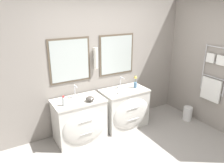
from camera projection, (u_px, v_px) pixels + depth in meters
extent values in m
plane|color=#9E9993|center=(153.00, 168.00, 3.34)|extent=(16.00, 16.00, 0.00)
cube|color=gray|center=(102.00, 62.00, 4.25)|extent=(5.26, 0.06, 2.60)
cube|color=brown|center=(70.00, 61.00, 3.87)|extent=(0.76, 0.02, 0.80)
cube|color=#B2BCBA|center=(70.00, 61.00, 3.86)|extent=(0.69, 0.01, 0.73)
cube|color=brown|center=(117.00, 55.00, 4.33)|extent=(0.76, 0.02, 0.80)
cube|color=#B2BCBA|center=(117.00, 55.00, 4.32)|extent=(0.69, 0.01, 0.73)
cylinder|color=white|center=(96.00, 58.00, 4.05)|extent=(0.08, 0.08, 0.39)
cube|color=silver|center=(95.00, 57.00, 4.09)|extent=(0.05, 0.02, 0.08)
cube|color=gray|center=(205.00, 61.00, 4.38)|extent=(0.06, 3.44, 2.60)
cylinder|color=silver|center=(204.00, 67.00, 4.35)|extent=(0.02, 0.02, 0.93)
cylinder|color=silver|center=(218.00, 47.00, 4.01)|extent=(0.02, 0.49, 0.02)
cylinder|color=silver|center=(216.00, 63.00, 4.10)|extent=(0.02, 0.49, 0.02)
cylinder|color=silver|center=(213.00, 77.00, 4.20)|extent=(0.02, 0.49, 0.02)
cylinder|color=silver|center=(211.00, 91.00, 4.30)|extent=(0.02, 0.49, 0.02)
cube|color=white|center=(211.00, 90.00, 4.28)|extent=(0.04, 0.41, 0.45)
cube|color=white|center=(221.00, 60.00, 3.98)|extent=(0.04, 0.17, 0.18)
cube|color=white|center=(211.00, 58.00, 4.16)|extent=(0.04, 0.17, 0.18)
cube|color=silver|center=(79.00, 120.00, 3.98)|extent=(0.88, 0.53, 0.75)
ellipsoid|color=silver|center=(85.00, 127.00, 3.76)|extent=(0.81, 0.12, 0.63)
cube|color=beige|center=(78.00, 101.00, 3.85)|extent=(0.91, 0.56, 0.03)
ellipsoid|color=white|center=(79.00, 103.00, 3.83)|extent=(0.38, 0.33, 0.08)
cylinder|color=silver|center=(86.00, 121.00, 3.66)|extent=(0.24, 0.01, 0.01)
cylinder|color=silver|center=(87.00, 133.00, 3.74)|extent=(0.24, 0.01, 0.01)
cube|color=silver|center=(124.00, 108.00, 4.44)|extent=(0.88, 0.53, 0.75)
ellipsoid|color=silver|center=(131.00, 114.00, 4.22)|extent=(0.81, 0.12, 0.63)
cube|color=beige|center=(124.00, 91.00, 4.31)|extent=(0.91, 0.56, 0.03)
ellipsoid|color=white|center=(125.00, 92.00, 4.29)|extent=(0.38, 0.33, 0.08)
cylinder|color=silver|center=(134.00, 108.00, 4.12)|extent=(0.24, 0.01, 0.01)
cylinder|color=silver|center=(133.00, 119.00, 4.20)|extent=(0.24, 0.01, 0.01)
cylinder|color=silver|center=(75.00, 91.00, 3.92)|extent=(0.02, 0.02, 0.24)
cylinder|color=silver|center=(76.00, 86.00, 3.83)|extent=(0.02, 0.13, 0.02)
cylinder|color=silver|center=(71.00, 97.00, 3.92)|extent=(0.03, 0.03, 0.04)
cylinder|color=silver|center=(79.00, 95.00, 3.99)|extent=(0.03, 0.03, 0.04)
cylinder|color=silver|center=(120.00, 82.00, 4.38)|extent=(0.02, 0.02, 0.24)
cylinder|color=silver|center=(122.00, 78.00, 4.29)|extent=(0.02, 0.13, 0.02)
cylinder|color=silver|center=(117.00, 87.00, 4.38)|extent=(0.03, 0.03, 0.04)
cylinder|color=silver|center=(123.00, 86.00, 4.45)|extent=(0.03, 0.03, 0.04)
cylinder|color=silver|center=(64.00, 101.00, 3.61)|extent=(0.06, 0.06, 0.15)
cylinder|color=red|center=(63.00, 97.00, 3.58)|extent=(0.04, 0.04, 0.02)
ellipsoid|color=#4C4742|center=(90.00, 99.00, 3.78)|extent=(0.15, 0.15, 0.09)
cylinder|color=teal|center=(135.00, 85.00, 4.40)|extent=(0.07, 0.07, 0.11)
cylinder|color=#477238|center=(135.00, 80.00, 4.37)|extent=(0.01, 0.01, 0.10)
sphere|color=#E5BF47|center=(136.00, 77.00, 4.35)|extent=(0.06, 0.06, 0.06)
cube|color=white|center=(120.00, 93.00, 4.12)|extent=(0.09, 0.06, 0.02)
ellipsoid|color=#F2E5CC|center=(120.00, 92.00, 4.11)|extent=(0.06, 0.04, 0.02)
cylinder|color=silver|center=(187.00, 113.00, 4.71)|extent=(0.19, 0.19, 0.30)
torus|color=silver|center=(188.00, 107.00, 4.66)|extent=(0.19, 0.19, 0.01)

